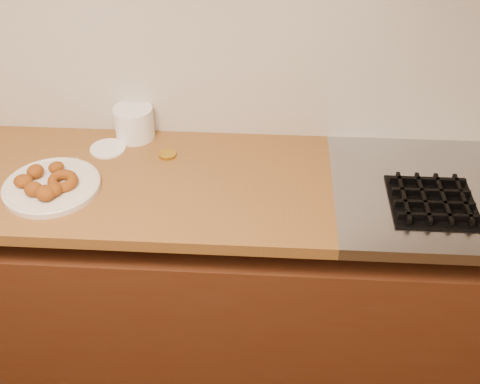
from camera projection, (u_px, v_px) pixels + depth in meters
name	position (u px, v px, depth m)	size (l,w,h in m)	color
wall_back	(183.00, 8.00, 1.93)	(4.00, 0.02, 2.70)	tan
base_cabinet	(187.00, 288.00, 2.27)	(3.60, 0.60, 0.77)	#482613
backsplash	(185.00, 54.00, 2.01)	(3.60, 0.02, 0.60)	#BBB5A6
donut_plate	(52.00, 187.00, 1.90)	(0.31, 0.31, 0.02)	silver
ring_donut	(63.00, 181.00, 1.89)	(0.10, 0.10, 0.03)	brown
fried_dough_chunks	(40.00, 183.00, 1.87)	(0.18, 0.22, 0.05)	brown
plastic_tub	(134.00, 123.00, 2.12)	(0.14, 0.14, 0.11)	white
tub_lid	(108.00, 149.00, 2.09)	(0.12, 0.12, 0.01)	white
brass_jar_lid	(168.00, 155.00, 2.06)	(0.06, 0.06, 0.01)	#AF8621
wooden_utensil	(53.00, 167.00, 1.99)	(0.18, 0.02, 0.01)	olive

